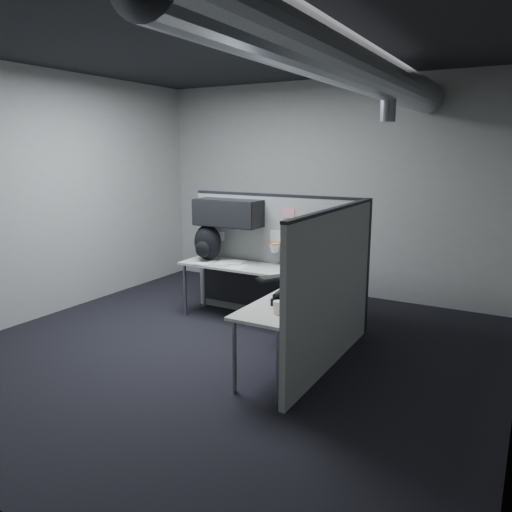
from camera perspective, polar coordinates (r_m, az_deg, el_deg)
The scene contains 12 objects.
room at distance 4.90m, azimuth 2.24°, elevation 11.10°, with size 5.62×5.62×3.22m.
partition_back at distance 6.47m, azimuth 0.81°, elevation 1.52°, with size 2.44×0.42×1.63m.
partition_right at distance 5.05m, azimuth 8.73°, elevation -3.67°, with size 0.07×2.23×1.63m.
desk at distance 5.91m, azimuth 1.71°, elevation -3.29°, with size 2.31×2.11×0.73m.
monitor at distance 5.80m, azimuth 7.67°, elevation -0.30°, with size 0.52×0.52×0.42m.
keyboard at distance 5.69m, azimuth 2.51°, elevation -2.49°, with size 0.40×0.51×0.04m.
mouse at distance 5.34m, azimuth 5.79°, elevation -3.56°, with size 0.25×0.25×0.04m.
phone at distance 4.80m, azimuth 3.35°, elevation -4.95°, with size 0.26×0.28×0.12m.
bottles at distance 4.51m, azimuth 3.71°, elevation -6.22°, with size 0.13×0.17×0.08m.
cup at distance 4.50m, azimuth 2.51°, elevation -5.89°, with size 0.08×0.08×0.12m, color white.
papers at distance 6.48m, azimuth -3.46°, elevation -0.84°, with size 0.73×0.53×0.01m.
backpack at distance 6.67m, azimuth -5.59°, elevation 1.48°, with size 0.44×0.41×0.48m.
Camera 1 is at (2.81, -4.35, 2.17)m, focal length 35.00 mm.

